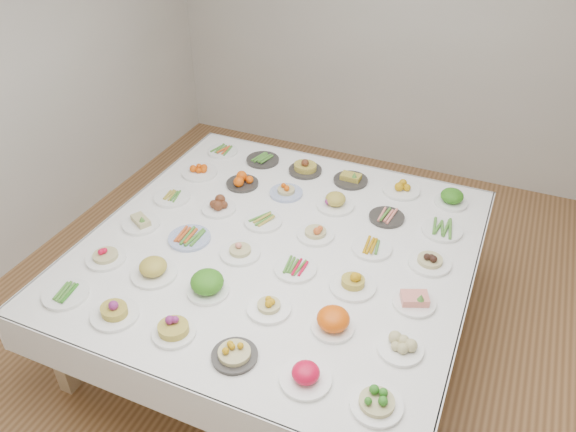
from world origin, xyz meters
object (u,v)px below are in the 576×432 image
at_px(display_table, 279,252).
at_px(dish_0, 66,293).
at_px(dish_18, 172,196).
at_px(dish_35, 452,197).

distance_m(display_table, dish_0, 1.30).
relative_size(dish_18, dish_35, 1.12).
height_order(dish_18, dish_35, dish_35).
bearing_deg(display_table, dish_18, 168.82).
distance_m(dish_0, dish_35, 2.60).
bearing_deg(dish_35, dish_0, -135.12).
relative_size(display_table, dish_35, 10.51).
distance_m(display_table, dish_35, 1.31).
bearing_deg(display_table, dish_0, -135.08).
xyz_separation_m(dish_0, dish_35, (1.85, 1.84, 0.04)).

